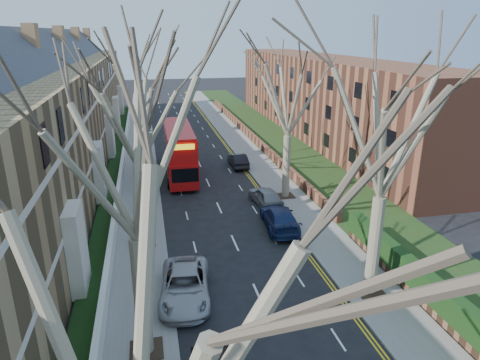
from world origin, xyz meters
TOP-DOWN VIEW (x-y plane):
  - pavement_left at (-6.00, 39.00)m, footprint 3.00×102.00m
  - pavement_right at (6.00, 39.00)m, footprint 3.00×102.00m
  - terrace_left at (-13.65, 31.00)m, footprint 9.70×78.00m
  - flats_right at (17.46, 43.00)m, footprint 13.97×54.00m
  - front_wall_left at (-7.65, 31.00)m, footprint 0.30×78.00m
  - grass_verge_right at (10.50, 39.00)m, footprint 6.00×102.00m
  - tree_left_near at (-5.70, -4.00)m, footprint 9.80×9.80m
  - tree_left_mid at (-5.70, 6.00)m, footprint 10.50×10.50m
  - tree_left_far at (-5.70, 16.00)m, footprint 10.15×10.15m
  - tree_left_dist at (-5.70, 28.00)m, footprint 10.50×10.50m
  - tree_right_mid at (5.70, 8.00)m, footprint 10.50×10.50m
  - tree_right_far at (5.70, 22.00)m, footprint 10.15×10.15m
  - double_decker_bus at (-2.24, 29.69)m, footprint 2.85×10.88m
  - car_left_far at (-3.70, 9.60)m, footprint 3.04×5.57m
  - car_right_near at (3.48, 16.51)m, footprint 2.56×5.34m
  - car_right_mid at (3.69, 20.86)m, footprint 2.15×4.36m
  - car_right_far at (3.69, 31.15)m, footprint 1.49×4.19m

SIDE VIEW (x-z plane):
  - pavement_left at x=-6.00m, z-range 0.00..0.12m
  - pavement_right at x=6.00m, z-range 0.00..0.12m
  - grass_verge_right at x=10.50m, z-range 0.12..0.18m
  - front_wall_left at x=-7.65m, z-range 0.12..1.12m
  - car_right_far at x=3.69m, z-range 0.00..1.38m
  - car_right_mid at x=3.69m, z-range 0.00..1.43m
  - car_left_far at x=-3.70m, z-range 0.00..1.48m
  - car_right_near at x=3.48m, z-range 0.00..1.50m
  - double_decker_bus at x=-2.24m, z-range -0.04..4.50m
  - flats_right at x=17.46m, z-range -0.02..9.98m
  - terrace_left at x=-13.65m, z-range -1.27..12.33m
  - tree_left_near at x=-5.70m, z-range 2.06..15.79m
  - tree_left_far at x=-5.70m, z-range 2.13..16.35m
  - tree_right_far at x=5.70m, z-range 2.13..16.35m
  - tree_left_mid at x=-5.70m, z-range 2.20..16.91m
  - tree_right_mid at x=5.70m, z-range 2.20..16.91m
  - tree_left_dist at x=-5.70m, z-range 2.20..16.91m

